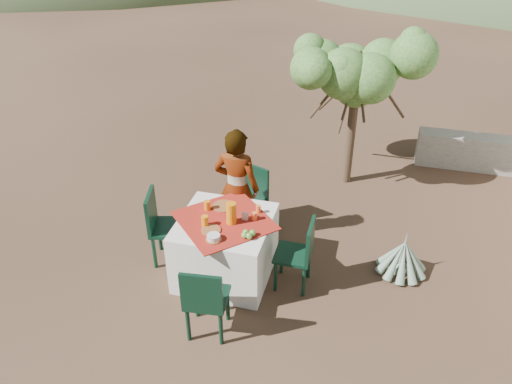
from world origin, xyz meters
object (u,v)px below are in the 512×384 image
Objects in this scene: shrub_tree at (362,78)px; person at (237,188)px; chair_left at (162,224)px; agave at (403,258)px; chair_far at (251,195)px; chair_near at (205,299)px; juice_pitcher at (231,213)px; table at (225,247)px; chair_right at (300,252)px.

person is at bearing -123.00° from shrub_tree.
chair_left is 2.85m from agave.
person reaches higher than chair_left.
person reaches higher than chair_far.
chair_near is 3.88m from shrub_tree.
table is at bearing 163.85° from juice_pitcher.
chair_near is 1.01m from juice_pitcher.
juice_pitcher is at bearing -64.89° from chair_far.
chair_near is at bearing -107.18° from shrub_tree.
table is 0.77m from person.
table is 0.52m from juice_pitcher.
chair_far is 1.00× the size of chair_right.
chair_right is at bearing -154.90° from agave.
chair_far is (0.03, 1.01, 0.10)m from table.
chair_far is 0.42× the size of shrub_tree.
chair_right is (0.75, 0.97, -0.01)m from chair_near.
chair_left is 1.08× the size of chair_right.
person is (0.75, 0.59, 0.26)m from chair_left.
juice_pitcher reaches higher than table.
chair_far is 0.47m from person.
person is at bearing -90.56° from chair_near.
chair_far is at bearing -140.08° from chair_right.
chair_near is 0.57× the size of person.
person is 2.12m from agave.
juice_pitcher is (0.14, -0.68, 0.11)m from person.
chair_left is (-0.90, 1.03, 0.02)m from chair_near.
chair_right is (0.83, -0.99, -0.00)m from chair_far.
person reaches higher than juice_pitcher.
juice_pitcher reaches higher than chair_near.
chair_far and chair_right have the same top height.
chair_left reaches higher than agave.
juice_pitcher is at bearing 105.04° from person.
chair_far is 2.03m from agave.
chair_left reaches higher than table.
agave is at bearing -147.50° from chair_near.
chair_far reaches higher than table.
juice_pitcher is (0.06, -1.03, 0.41)m from chair_far.
chair_right is (1.66, -0.06, -0.04)m from chair_left.
chair_near is at bearing -83.81° from table.
agave is 2.09m from juice_pitcher.
chair_near is (0.08, -1.97, 0.01)m from chair_far.
shrub_tree is (2.00, 2.52, 1.11)m from chair_left.
shrub_tree is (1.17, 1.58, 1.15)m from chair_far.
agave is at bearing -94.69° from chair_left.
juice_pitcher is (-0.01, 0.93, 0.39)m from chair_near.
chair_left is (-0.83, -0.94, 0.04)m from chair_far.
chair_far is at bearing -93.89° from chair_near.
chair_far is at bearing 93.53° from juice_pitcher.
agave is (1.13, 0.53, -0.26)m from chair_right.
chair_near is 0.43× the size of shrub_tree.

